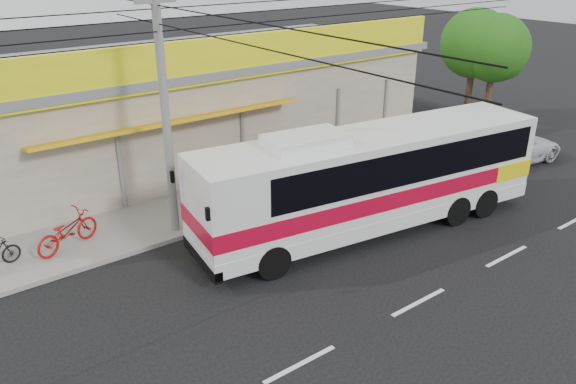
{
  "coord_description": "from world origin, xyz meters",
  "views": [
    {
      "loc": [
        -10.25,
        -10.34,
        8.66
      ],
      "look_at": [
        -0.95,
        2.0,
        1.87
      ],
      "focal_mm": 35.0,
      "sensor_mm": 36.0,
      "label": 1
    }
  ],
  "objects_px": {
    "coach_bus": "(377,173)",
    "white_car": "(511,147)",
    "utility_pole": "(157,24)",
    "tree_near": "(477,46)",
    "tree_far": "(497,50)",
    "motorbike_red": "(67,231)"
  },
  "relations": [
    {
      "from": "motorbike_red",
      "to": "white_car",
      "type": "height_order",
      "value": "white_car"
    },
    {
      "from": "motorbike_red",
      "to": "utility_pole",
      "type": "bearing_deg",
      "value": -126.99
    },
    {
      "from": "tree_near",
      "to": "utility_pole",
      "type": "bearing_deg",
      "value": -172.79
    },
    {
      "from": "utility_pole",
      "to": "tree_near",
      "type": "bearing_deg",
      "value": 7.21
    },
    {
      "from": "utility_pole",
      "to": "tree_near",
      "type": "distance_m",
      "value": 18.89
    },
    {
      "from": "motorbike_red",
      "to": "white_car",
      "type": "xyz_separation_m",
      "value": [
        17.91,
        -3.52,
        -0.05
      ]
    },
    {
      "from": "white_car",
      "to": "tree_near",
      "type": "xyz_separation_m",
      "value": [
        3.8,
        5.01,
        3.3
      ]
    },
    {
      "from": "utility_pole",
      "to": "tree_far",
      "type": "bearing_deg",
      "value": 4.12
    },
    {
      "from": "coach_bus",
      "to": "white_car",
      "type": "height_order",
      "value": "coach_bus"
    },
    {
      "from": "tree_far",
      "to": "utility_pole",
      "type": "bearing_deg",
      "value": -175.88
    },
    {
      "from": "motorbike_red",
      "to": "utility_pole",
      "type": "xyz_separation_m",
      "value": [
        3.17,
        -0.86,
        5.93
      ]
    },
    {
      "from": "coach_bus",
      "to": "tree_near",
      "type": "bearing_deg",
      "value": 32.67
    },
    {
      "from": "coach_bus",
      "to": "motorbike_red",
      "type": "distance_m",
      "value": 9.79
    },
    {
      "from": "coach_bus",
      "to": "tree_far",
      "type": "height_order",
      "value": "tree_far"
    },
    {
      "from": "coach_bus",
      "to": "utility_pole",
      "type": "bearing_deg",
      "value": 154.65
    },
    {
      "from": "tree_far",
      "to": "coach_bus",
      "type": "bearing_deg",
      "value": -159.65
    },
    {
      "from": "coach_bus",
      "to": "tree_far",
      "type": "bearing_deg",
      "value": 28.55
    },
    {
      "from": "motorbike_red",
      "to": "utility_pole",
      "type": "distance_m",
      "value": 6.78
    },
    {
      "from": "motorbike_red",
      "to": "utility_pole",
      "type": "height_order",
      "value": "utility_pole"
    },
    {
      "from": "coach_bus",
      "to": "utility_pole",
      "type": "distance_m",
      "value": 8.04
    },
    {
      "from": "white_car",
      "to": "coach_bus",
      "type": "bearing_deg",
      "value": 103.14
    },
    {
      "from": "tree_near",
      "to": "tree_far",
      "type": "distance_m",
      "value": 1.04
    }
  ]
}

